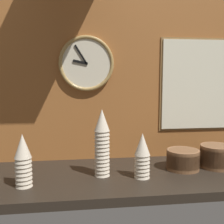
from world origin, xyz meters
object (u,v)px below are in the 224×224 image
cup_stack_left (23,160)px  bowl_stack_far_right (216,156)px  cup_stack_center (102,143)px  cup_stack_center_right (142,156)px  bowl_stack_right (183,159)px  wall_clock (86,63)px  menu_board (200,85)px

cup_stack_left → bowl_stack_far_right: 0.95m
cup_stack_center → cup_stack_center_right: cup_stack_center is taller
cup_stack_left → bowl_stack_far_right: bearing=8.1°
cup_stack_center → bowl_stack_right: bearing=5.4°
bowl_stack_right → wall_clock: 0.71m
cup_stack_center → menu_board: (0.60, 0.27, 0.26)m
cup_stack_left → bowl_stack_far_right: (0.94, 0.13, -0.05)m
cup_stack_center → cup_stack_center_right: (0.18, -0.05, -0.05)m
cup_stack_center → wall_clock: wall_clock is taller
bowl_stack_far_right → cup_stack_center: bearing=-175.6°
cup_stack_center_right → bowl_stack_right: bearing=21.3°
cup_stack_left → bowl_stack_far_right: cup_stack_left is taller
cup_stack_center → bowl_stack_far_right: 0.60m
bowl_stack_far_right → bowl_stack_right: bearing=-178.1°
cup_stack_left → cup_stack_center_right: cup_stack_left is taller
bowl_stack_far_right → bowl_stack_right: 0.18m
bowl_stack_right → wall_clock: wall_clock is taller
bowl_stack_far_right → cup_stack_center_right: bearing=-166.8°
bowl_stack_far_right → wall_clock: (-0.65, 0.21, 0.47)m
cup_stack_center_right → menu_board: menu_board is taller
cup_stack_center → cup_stack_left: size_ratio=1.39×
bowl_stack_far_right → bowl_stack_right: bowl_stack_far_right is taller
cup_stack_center_right → wall_clock: (-0.24, 0.31, 0.43)m
cup_stack_center → cup_stack_center_right: size_ratio=1.51×
cup_stack_left → bowl_stack_right: (0.76, 0.13, -0.06)m
bowl_stack_right → cup_stack_left: bearing=-170.5°
cup_stack_center → wall_clock: (-0.06, 0.26, 0.38)m
menu_board → wall_clock: bearing=-179.2°
cup_stack_center → wall_clock: size_ratio=1.06×
cup_stack_left → menu_board: 1.05m
cup_stack_left → menu_board: size_ratio=0.43×
wall_clock → bowl_stack_far_right: bearing=-18.2°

